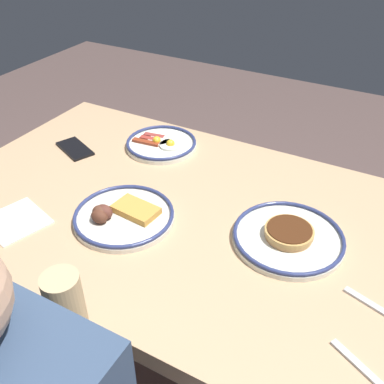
# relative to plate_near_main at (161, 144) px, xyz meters

# --- Properties ---
(ground_plane) EXTENTS (6.00, 6.00, 0.00)m
(ground_plane) POSITION_rel_plate_near_main_xyz_m (-0.25, 0.26, -0.76)
(ground_plane) COLOR brown
(dining_table) EXTENTS (1.44, 0.84, 0.75)m
(dining_table) POSITION_rel_plate_near_main_xyz_m (-0.25, 0.26, -0.10)
(dining_table) COLOR tan
(dining_table) RESTS_ON ground_plane
(plate_near_main) EXTENTS (0.24, 0.24, 0.04)m
(plate_near_main) POSITION_rel_plate_near_main_xyz_m (0.00, 0.00, 0.00)
(plate_near_main) COLOR white
(plate_near_main) RESTS_ON dining_table
(plate_center_pancakes) EXTENTS (0.28, 0.28, 0.04)m
(plate_center_pancakes) POSITION_rel_plate_near_main_xyz_m (-0.52, 0.25, 0.00)
(plate_center_pancakes) COLOR silver
(plate_center_pancakes) RESTS_ON dining_table
(plate_far_companion) EXTENTS (0.27, 0.27, 0.05)m
(plate_far_companion) POSITION_rel_plate_near_main_xyz_m (-0.12, 0.38, 0.00)
(plate_far_companion) COLOR silver
(plate_far_companion) RESTS_ON dining_table
(cell_phone) EXTENTS (0.16, 0.12, 0.01)m
(cell_phone) POSITION_rel_plate_near_main_xyz_m (0.24, 0.15, -0.01)
(cell_phone) COLOR black
(cell_phone) RESTS_ON dining_table
(paper_napkin) EXTENTS (0.18, 0.18, 0.00)m
(paper_napkin) POSITION_rel_plate_near_main_xyz_m (0.13, 0.52, -0.01)
(paper_napkin) COLOR white
(paper_napkin) RESTS_ON dining_table
(fork_near) EXTENTS (0.19, 0.11, 0.01)m
(fork_near) POSITION_rel_plate_near_main_xyz_m (-0.79, 0.53, -0.01)
(fork_near) COLOR silver
(fork_near) RESTS_ON dining_table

